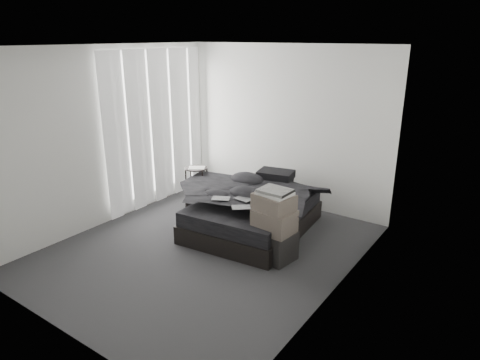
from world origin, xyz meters
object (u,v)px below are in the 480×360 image
Objects in this scene: laptop at (277,188)px; bed at (253,221)px; side_stand at (197,188)px; box_lower at (273,244)px.

bed is at bearing -154.50° from laptop.
side_stand is at bearing 164.99° from bed.
box_lower is at bearing -21.68° from side_stand.
laptop is (0.34, 0.08, 0.56)m from bed.
bed is 0.67m from laptop.
bed is at bearing 140.73° from box_lower.
bed is 0.88m from box_lower.
laptop is 0.59× the size of box_lower.
side_stand is at bearing 158.32° from box_lower.
side_stand reaches higher than bed.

